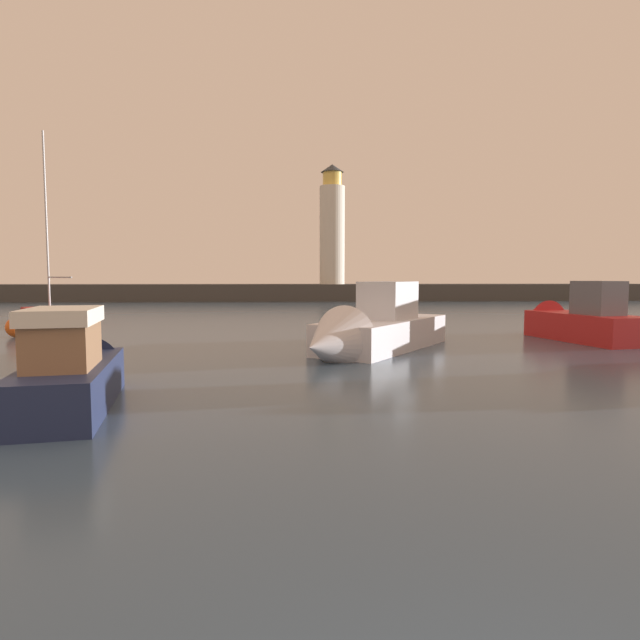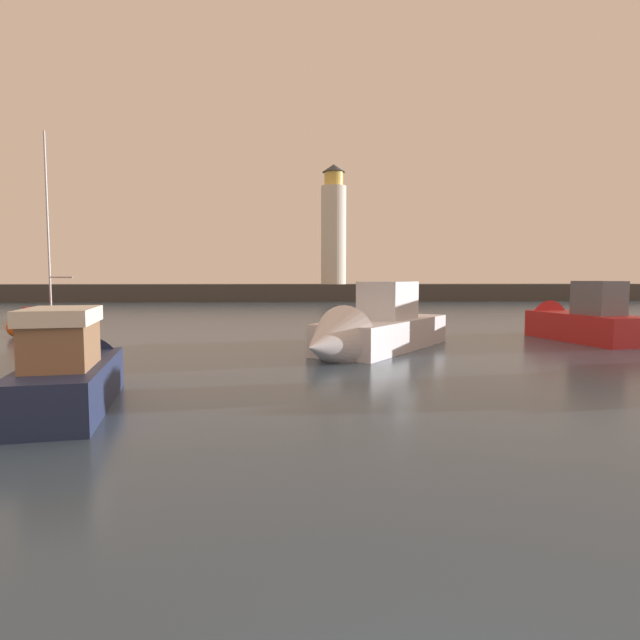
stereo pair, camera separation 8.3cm
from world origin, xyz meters
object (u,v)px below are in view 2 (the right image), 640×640
mooring_buoy (17,327)px  motorboat_2 (570,321)px  motorboat_0 (75,370)px  motorboat_1 (368,332)px  sailboat_moored (55,315)px  lighthouse (334,228)px

mooring_buoy → motorboat_2: bearing=-4.3°
motorboat_0 → motorboat_2: motorboat_2 is taller
motorboat_1 → motorboat_2: motorboat_2 is taller
motorboat_2 → mooring_buoy: motorboat_2 is taller
sailboat_moored → mooring_buoy: size_ratio=12.14×
motorboat_2 → sailboat_moored: size_ratio=0.64×
lighthouse → mooring_buoy: bearing=-115.8°
motorboat_1 → sailboat_moored: (-16.83, 12.98, -0.25)m
lighthouse → motorboat_1: bearing=-92.7°
motorboat_1 → lighthouse: bearing=87.3°
lighthouse → motorboat_0: 51.38m
motorboat_0 → motorboat_1: bearing=44.4°
lighthouse → motorboat_2: lighthouse is taller
lighthouse → sailboat_moored: 35.73m
sailboat_moored → motorboat_2: bearing=-18.6°
motorboat_1 → mooring_buoy: 16.65m
lighthouse → motorboat_1: 43.04m
mooring_buoy → motorboat_1: bearing=-20.8°
motorboat_1 → sailboat_moored: bearing=142.4°
lighthouse → motorboat_2: bearing=-78.5°
motorboat_0 → sailboat_moored: bearing=114.0°
sailboat_moored → mooring_buoy: bearing=-79.8°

